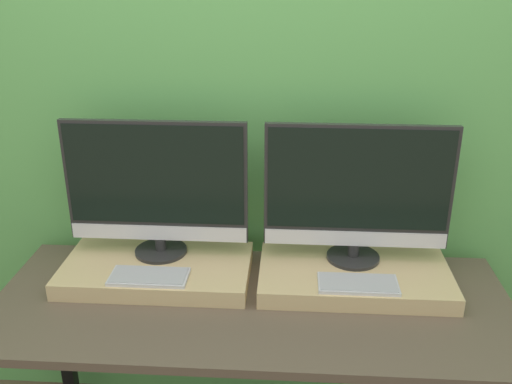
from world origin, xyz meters
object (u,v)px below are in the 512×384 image
Objects in this scene: keyboard_left at (149,276)px; keyboard_right at (358,284)px; monitor_left at (156,186)px; monitor_right at (358,192)px.

keyboard_left is 0.70m from keyboard_right.
keyboard_left is at bearing -90.00° from monitor_left.
keyboard_right is at bearing -14.66° from monitor_left.
keyboard_left is (0.00, -0.18, -0.25)m from monitor_left.
keyboard_left is at bearing 180.00° from keyboard_right.
monitor_left reaches higher than keyboard_left.
monitor_left is 0.77m from keyboard_right.
keyboard_left and keyboard_right have the same top height.
keyboard_right is (-0.00, -0.18, -0.25)m from monitor_right.
monitor_right is at bearing 90.00° from keyboard_right.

